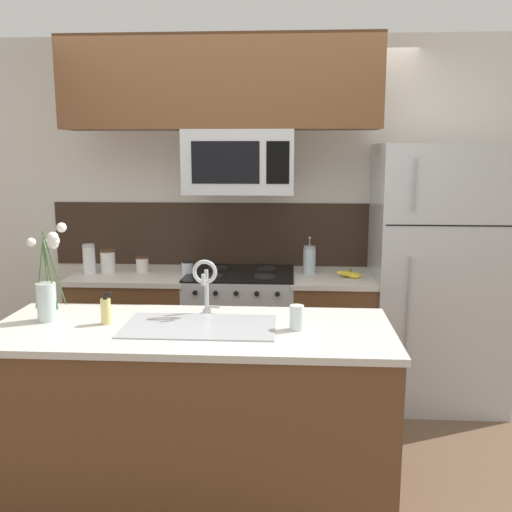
# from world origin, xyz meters

# --- Properties ---
(ground_plane) EXTENTS (10.00, 10.00, 0.00)m
(ground_plane) POSITION_xyz_m (0.00, 0.00, 0.00)
(ground_plane) COLOR brown
(rear_partition) EXTENTS (5.20, 0.10, 2.60)m
(rear_partition) POSITION_xyz_m (0.30, 1.28, 1.30)
(rear_partition) COLOR silver
(rear_partition) RESTS_ON ground
(splash_band) EXTENTS (2.93, 0.01, 0.48)m
(splash_band) POSITION_xyz_m (0.00, 1.22, 1.15)
(splash_band) COLOR #332319
(splash_band) RESTS_ON rear_partition
(back_counter_left) EXTENTS (0.83, 0.65, 0.91)m
(back_counter_left) POSITION_xyz_m (-0.78, 0.90, 0.46)
(back_counter_left) COLOR brown
(back_counter_left) RESTS_ON ground
(back_counter_right) EXTENTS (0.59, 0.65, 0.91)m
(back_counter_right) POSITION_xyz_m (0.66, 0.90, 0.46)
(back_counter_right) COLOR brown
(back_counter_right) RESTS_ON ground
(stove_range) EXTENTS (0.76, 0.64, 0.93)m
(stove_range) POSITION_xyz_m (0.00, 0.90, 0.46)
(stove_range) COLOR #B7BABF
(stove_range) RESTS_ON ground
(microwave) EXTENTS (0.74, 0.40, 0.43)m
(microwave) POSITION_xyz_m (0.00, 0.88, 1.70)
(microwave) COLOR #B7BABF
(upper_cabinet_band) EXTENTS (2.12, 0.34, 0.60)m
(upper_cabinet_band) POSITION_xyz_m (-0.12, 0.85, 2.22)
(upper_cabinet_band) COLOR brown
(refrigerator) EXTENTS (0.89, 0.74, 1.83)m
(refrigerator) POSITION_xyz_m (1.39, 0.92, 0.91)
(refrigerator) COLOR #B7BABF
(refrigerator) RESTS_ON ground
(storage_jar_tall) EXTENTS (0.09, 0.09, 0.21)m
(storage_jar_tall) POSITION_xyz_m (-1.08, 0.86, 1.02)
(storage_jar_tall) COLOR silver
(storage_jar_tall) RESTS_ON back_counter_left
(storage_jar_medium) EXTENTS (0.10, 0.10, 0.17)m
(storage_jar_medium) POSITION_xyz_m (-0.96, 0.90, 0.99)
(storage_jar_medium) COLOR silver
(storage_jar_medium) RESTS_ON back_counter_left
(storage_jar_short) EXTENTS (0.09, 0.09, 0.11)m
(storage_jar_short) POSITION_xyz_m (-0.72, 0.94, 0.97)
(storage_jar_short) COLOR silver
(storage_jar_short) RESTS_ON back_counter_left
(storage_jar_squat) EXTENTS (0.08, 0.08, 0.10)m
(storage_jar_squat) POSITION_xyz_m (-0.38, 0.86, 0.96)
(storage_jar_squat) COLOR silver
(storage_jar_squat) RESTS_ON back_counter_left
(banana_bunch) EXTENTS (0.19, 0.13, 0.08)m
(banana_bunch) POSITION_xyz_m (0.77, 0.84, 0.93)
(banana_bunch) COLOR yellow
(banana_bunch) RESTS_ON back_counter_right
(french_press) EXTENTS (0.09, 0.09, 0.27)m
(french_press) POSITION_xyz_m (0.49, 0.96, 1.01)
(french_press) COLOR silver
(french_press) RESTS_ON back_counter_right
(island_counter) EXTENTS (2.01, 0.80, 0.91)m
(island_counter) POSITION_xyz_m (-0.14, -0.35, 0.46)
(island_counter) COLOR brown
(island_counter) RESTS_ON ground
(kitchen_sink) EXTENTS (0.76, 0.42, 0.16)m
(kitchen_sink) POSITION_xyz_m (-0.09, -0.35, 0.84)
(kitchen_sink) COLOR #ADAFB5
(kitchen_sink) RESTS_ON island_counter
(sink_faucet) EXTENTS (0.14, 0.14, 0.31)m
(sink_faucet) POSITION_xyz_m (-0.09, -0.14, 1.11)
(sink_faucet) COLOR #B7BABF
(sink_faucet) RESTS_ON island_counter
(dish_soap_bottle) EXTENTS (0.06, 0.05, 0.16)m
(dish_soap_bottle) POSITION_xyz_m (-0.58, -0.33, 0.98)
(dish_soap_bottle) COLOR #DBCC75
(dish_soap_bottle) RESTS_ON island_counter
(drinking_glass) EXTENTS (0.07, 0.07, 0.12)m
(drinking_glass) POSITION_xyz_m (0.39, -0.36, 0.97)
(drinking_glass) COLOR silver
(drinking_glass) RESTS_ON island_counter
(flower_vase) EXTENTS (0.18, 0.15, 0.50)m
(flower_vase) POSITION_xyz_m (-0.89, -0.29, 1.08)
(flower_vase) COLOR silver
(flower_vase) RESTS_ON island_counter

